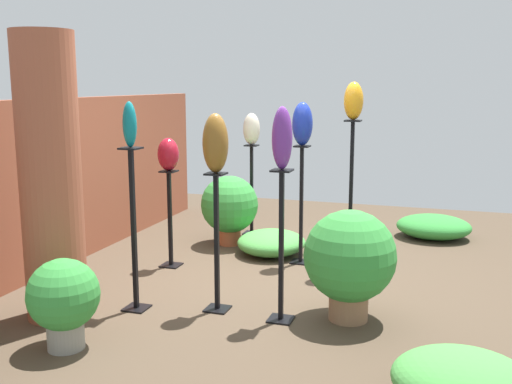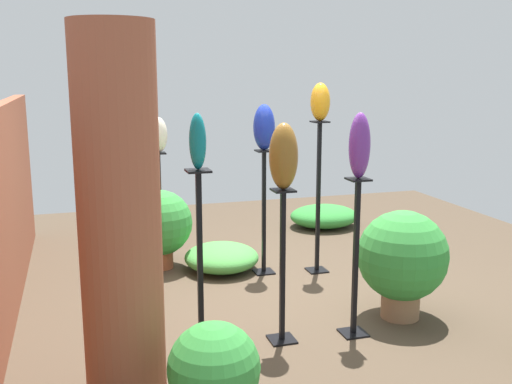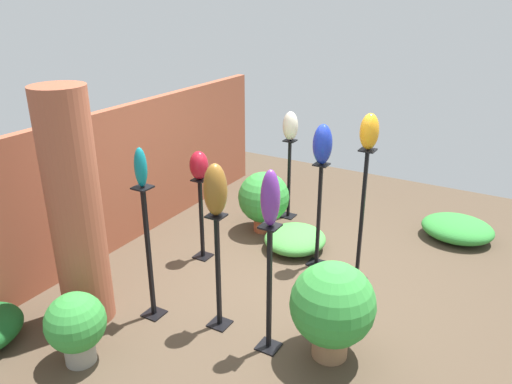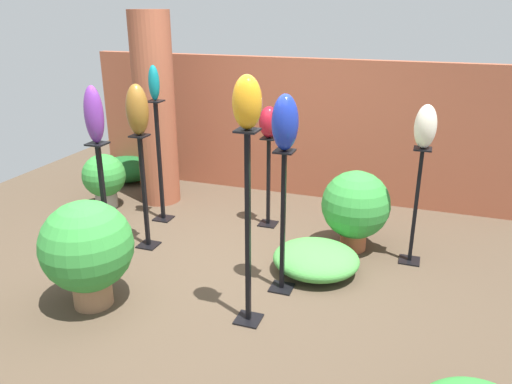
# 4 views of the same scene
# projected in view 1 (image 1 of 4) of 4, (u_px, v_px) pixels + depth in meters

# --- Properties ---
(ground_plane) EXTENTS (8.00, 8.00, 0.00)m
(ground_plane) POSITION_uv_depth(u_px,v_px,m) (272.00, 278.00, 6.01)
(ground_plane) COLOR #4C3D2D
(brick_wall_back) EXTENTS (5.60, 0.12, 1.77)m
(brick_wall_back) POSITION_uv_depth(u_px,v_px,m) (74.00, 180.00, 6.54)
(brick_wall_back) COLOR #9E5138
(brick_wall_back) RESTS_ON ground
(brick_pillar) EXTENTS (0.49, 0.49, 2.33)m
(brick_pillar) POSITION_uv_depth(u_px,v_px,m) (50.00, 179.00, 4.82)
(brick_pillar) COLOR #9E5138
(brick_pillar) RESTS_ON ground
(pedestal_amber) EXTENTS (0.20, 0.20, 1.56)m
(pedestal_amber) POSITION_uv_depth(u_px,v_px,m) (351.00, 202.00, 6.11)
(pedestal_amber) COLOR black
(pedestal_amber) RESTS_ON ground
(pedestal_cobalt) EXTENTS (0.20, 0.20, 1.28)m
(pedestal_cobalt) POSITION_uv_depth(u_px,v_px,m) (301.00, 210.00, 6.41)
(pedestal_cobalt) COLOR black
(pedestal_cobalt) RESTS_ON ground
(pedestal_teal) EXTENTS (0.20, 0.20, 1.40)m
(pedestal_teal) POSITION_uv_depth(u_px,v_px,m) (134.00, 236.00, 5.06)
(pedestal_teal) COLOR black
(pedestal_teal) RESTS_ON ground
(pedestal_violet) EXTENTS (0.20, 0.20, 1.26)m
(pedestal_violet) POSITION_uv_depth(u_px,v_px,m) (281.00, 253.00, 4.83)
(pedestal_violet) COLOR black
(pedestal_violet) RESTS_ON ground
(pedestal_ivory) EXTENTS (0.20, 0.20, 1.16)m
(pedestal_ivory) POSITION_uv_depth(u_px,v_px,m) (252.00, 194.00, 7.68)
(pedestal_ivory) COLOR black
(pedestal_ivory) RESTS_ON ground
(pedestal_ruby) EXTENTS (0.20, 0.20, 1.03)m
(pedestal_ruby) POSITION_uv_depth(u_px,v_px,m) (170.00, 223.00, 6.31)
(pedestal_ruby) COLOR black
(pedestal_ruby) RESTS_ON ground
(pedestal_bronze) EXTENTS (0.20, 0.20, 1.19)m
(pedestal_bronze) POSITION_uv_depth(u_px,v_px,m) (217.00, 248.00, 5.06)
(pedestal_bronze) COLOR black
(pedestal_bronze) RESTS_ON ground
(art_vase_amber) EXTENTS (0.21, 0.19, 0.38)m
(art_vase_amber) POSITION_uv_depth(u_px,v_px,m) (354.00, 101.00, 5.93)
(art_vase_amber) COLOR orange
(art_vase_amber) RESTS_ON pedestal_amber
(art_vase_cobalt) EXTENTS (0.22, 0.22, 0.45)m
(art_vase_cobalt) POSITION_uv_depth(u_px,v_px,m) (302.00, 124.00, 6.25)
(art_vase_cobalt) COLOR #192D9E
(art_vase_cobalt) RESTS_ON pedestal_cobalt
(art_vase_teal) EXTENTS (0.12, 0.11, 0.38)m
(art_vase_teal) POSITION_uv_depth(u_px,v_px,m) (130.00, 124.00, 4.89)
(art_vase_teal) COLOR #0F727A
(art_vase_teal) RESTS_ON pedestal_teal
(art_vase_violet) EXTENTS (0.16, 0.16, 0.49)m
(art_vase_violet) POSITION_uv_depth(u_px,v_px,m) (282.00, 138.00, 4.66)
(art_vase_violet) COLOR #6B2D8C
(art_vase_violet) RESTS_ON pedestal_violet
(art_vase_ivory) EXTENTS (0.20, 0.21, 0.40)m
(art_vase_ivory) POSITION_uv_depth(u_px,v_px,m) (252.00, 129.00, 7.53)
(art_vase_ivory) COLOR beige
(art_vase_ivory) RESTS_ON pedestal_ivory
(art_vase_ruby) EXTENTS (0.21, 0.22, 0.34)m
(art_vase_ruby) POSITION_uv_depth(u_px,v_px,m) (168.00, 154.00, 6.18)
(art_vase_ruby) COLOR maroon
(art_vase_ruby) RESTS_ON pedestal_ruby
(art_vase_bronze) EXTENTS (0.22, 0.21, 0.49)m
(art_vase_bronze) POSITION_uv_depth(u_px,v_px,m) (215.00, 143.00, 4.90)
(art_vase_bronze) COLOR brown
(art_vase_bronze) RESTS_ON pedestal_bronze
(potted_plant_front_left) EXTENTS (0.69, 0.69, 0.84)m
(potted_plant_front_left) POSITION_uv_depth(u_px,v_px,m) (229.00, 206.00, 7.18)
(potted_plant_front_left) COLOR #B25B38
(potted_plant_front_left) RESTS_ON ground
(potted_plant_near_pillar) EXTENTS (0.76, 0.76, 0.92)m
(potted_plant_near_pillar) POSITION_uv_depth(u_px,v_px,m) (350.00, 259.00, 4.86)
(potted_plant_near_pillar) COLOR #936B4C
(potted_plant_near_pillar) RESTS_ON ground
(potted_plant_back_center) EXTENTS (0.53, 0.53, 0.68)m
(potted_plant_back_center) POSITION_uv_depth(u_px,v_px,m) (64.00, 298.00, 4.34)
(potted_plant_back_center) COLOR gray
(potted_plant_back_center) RESTS_ON ground
(foliage_bed_east) EXTENTS (0.79, 0.92, 0.29)m
(foliage_bed_east) POSITION_uv_depth(u_px,v_px,m) (434.00, 227.00, 7.53)
(foliage_bed_east) COLOR #338C38
(foliage_bed_east) RESTS_ON ground
(foliage_bed_west) EXTENTS (0.75, 0.86, 0.33)m
(foliage_bed_west) POSITION_uv_depth(u_px,v_px,m) (463.00, 381.00, 3.58)
(foliage_bed_west) COLOR #479942
(foliage_bed_west) RESTS_ON ground
(foliage_bed_center) EXTENTS (0.81, 0.77, 0.27)m
(foliage_bed_center) POSITION_uv_depth(u_px,v_px,m) (271.00, 243.00, 6.82)
(foliage_bed_center) COLOR #479942
(foliage_bed_center) RESTS_ON ground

